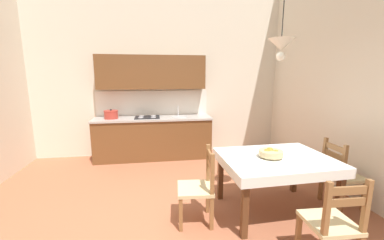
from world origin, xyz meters
name	(u,v)px	position (x,y,z in m)	size (l,w,h in m)	color
ground_plane	(168,229)	(0.00, 0.00, -0.05)	(6.02, 6.17, 0.10)	#A86042
wall_back	(160,62)	(0.00, 2.84, 2.08)	(6.02, 0.12, 4.16)	silver
kitchen_cabinetry	(153,119)	(-0.18, 2.51, 0.86)	(2.49, 0.63, 2.20)	brown
dining_table	(275,166)	(1.40, 0.11, 0.63)	(1.42, 1.11, 0.75)	#56331C
dining_chair_camera_side	(332,224)	(1.46, -0.86, 0.44)	(0.44, 0.44, 0.93)	#D1BC89
dining_chair_window_side	(341,175)	(2.36, 0.09, 0.44)	(0.42, 0.42, 0.93)	#D1BC89
dining_chair_tv_side	(199,188)	(0.38, 0.03, 0.44)	(0.45, 0.45, 0.93)	#D1BC89
fruit_bowl	(271,153)	(1.32, 0.09, 0.81)	(0.30, 0.30, 0.12)	tan
pendant_lamp	(281,45)	(1.41, 0.18, 2.14)	(0.32, 0.32, 0.80)	black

